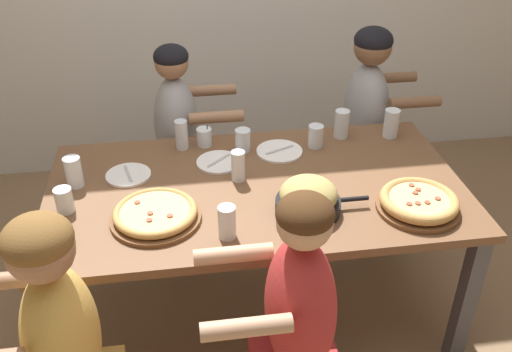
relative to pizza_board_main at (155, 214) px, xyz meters
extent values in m
plane|color=#896B4C|center=(0.44, 0.19, -0.78)|extent=(18.00, 18.00, 0.00)
cube|color=brown|center=(0.44, 0.19, -0.05)|extent=(1.83, 0.99, 0.04)
cube|color=#4C4C51|center=(-0.42, -0.25, -0.42)|extent=(0.07, 0.07, 0.71)
cube|color=#4C4C51|center=(1.29, -0.25, -0.42)|extent=(0.07, 0.07, 0.71)
cube|color=#4C4C51|center=(-0.42, 0.63, -0.42)|extent=(0.07, 0.07, 0.71)
cube|color=#4C4C51|center=(1.29, 0.63, -0.42)|extent=(0.07, 0.07, 0.71)
cylinder|color=brown|center=(0.00, 0.00, -0.02)|extent=(0.37, 0.37, 0.02)
torus|color=tan|center=(0.00, 0.00, 0.01)|extent=(0.34, 0.34, 0.03)
cylinder|color=#E5C675|center=(0.00, 0.00, 0.00)|extent=(0.29, 0.29, 0.03)
cylinder|color=#9E4C38|center=(0.06, -0.05, 0.02)|extent=(0.02, 0.02, 0.01)
cylinder|color=#9E4C38|center=(-0.02, -0.02, 0.02)|extent=(0.02, 0.02, 0.01)
cylinder|color=#9E4C38|center=(-0.02, -0.06, 0.02)|extent=(0.02, 0.02, 0.01)
cylinder|color=#9E4C38|center=(-0.07, 0.06, 0.02)|extent=(0.02, 0.02, 0.01)
cylinder|color=brown|center=(1.07, -0.09, -0.02)|extent=(0.35, 0.35, 0.02)
torus|color=tan|center=(1.07, -0.09, 0.02)|extent=(0.32, 0.32, 0.04)
cylinder|color=#E5C675|center=(1.07, -0.09, 0.01)|extent=(0.27, 0.27, 0.04)
cylinder|color=#9E4C38|center=(1.08, 0.01, 0.03)|extent=(0.02, 0.02, 0.01)
cylinder|color=#9E4C38|center=(1.01, -0.12, 0.03)|extent=(0.02, 0.02, 0.01)
cylinder|color=#9E4C38|center=(1.09, -0.12, 0.03)|extent=(0.02, 0.02, 0.01)
cylinder|color=#9E4C38|center=(1.14, -0.10, 0.03)|extent=(0.02, 0.02, 0.01)
cylinder|color=#9E4C38|center=(1.09, -0.03, 0.03)|extent=(0.02, 0.02, 0.01)
cylinder|color=#9E4C38|center=(1.05, -0.13, 0.03)|extent=(0.02, 0.02, 0.01)
cylinder|color=#9E4C38|center=(1.07, -0.05, 0.03)|extent=(0.02, 0.02, 0.01)
cylinder|color=black|center=(0.62, -0.03, 0.00)|extent=(0.27, 0.27, 0.05)
cylinder|color=black|center=(0.81, -0.03, 0.01)|extent=(0.12, 0.02, 0.02)
ellipsoid|color=tan|center=(0.62, -0.03, 0.06)|extent=(0.24, 0.24, 0.13)
cylinder|color=white|center=(0.29, 0.41, -0.02)|extent=(0.21, 0.21, 0.01)
cube|color=#B7B7BC|center=(0.29, 0.41, -0.01)|extent=(0.12, 0.11, 0.01)
cylinder|color=white|center=(0.59, 0.46, -0.02)|extent=(0.22, 0.22, 0.01)
cube|color=#B7B7BC|center=(0.59, 0.46, -0.01)|extent=(0.15, 0.07, 0.01)
cylinder|color=white|center=(-0.12, 0.35, -0.02)|extent=(0.20, 0.20, 0.01)
cube|color=#B7B7BC|center=(-0.12, 0.35, -0.01)|extent=(0.04, 0.14, 0.01)
cylinder|color=silver|center=(0.24, 0.59, 0.02)|extent=(0.07, 0.07, 0.09)
cylinder|color=#1EA8DB|center=(0.24, 0.59, 0.00)|extent=(0.07, 0.07, 0.06)
cylinder|color=black|center=(0.26, 0.59, 0.03)|extent=(0.01, 0.01, 0.11)
cylinder|color=silver|center=(0.78, 0.50, 0.03)|extent=(0.07, 0.07, 0.11)
cylinder|color=silver|center=(0.78, 0.50, 0.01)|extent=(0.07, 0.07, 0.07)
cylinder|color=silver|center=(-0.35, 0.31, 0.04)|extent=(0.07, 0.07, 0.14)
cylinder|color=black|center=(-0.35, 0.31, 0.02)|extent=(0.07, 0.07, 0.10)
cylinder|color=silver|center=(1.18, 0.55, 0.05)|extent=(0.08, 0.08, 0.15)
cylinder|color=black|center=(1.18, 0.55, 0.01)|extent=(0.07, 0.07, 0.07)
cylinder|color=silver|center=(0.13, 0.58, 0.05)|extent=(0.06, 0.06, 0.15)
cylinder|color=silver|center=(0.37, 0.25, 0.04)|extent=(0.06, 0.06, 0.14)
cylinder|color=black|center=(0.37, 0.25, 0.01)|extent=(0.05, 0.05, 0.08)
cylinder|color=silver|center=(0.42, 0.51, 0.03)|extent=(0.07, 0.07, 0.11)
cylinder|color=silver|center=(0.42, 0.51, 0.01)|extent=(0.07, 0.07, 0.08)
cylinder|color=silver|center=(0.93, 0.58, 0.04)|extent=(0.07, 0.07, 0.14)
cylinder|color=silver|center=(0.27, -0.15, 0.04)|extent=(0.07, 0.07, 0.14)
cylinder|color=silver|center=(0.27, -0.15, 0.02)|extent=(0.06, 0.06, 0.10)
cylinder|color=silver|center=(-0.37, 0.12, 0.03)|extent=(0.07, 0.07, 0.11)
cylinder|color=black|center=(-0.37, 0.12, 0.01)|extent=(0.06, 0.06, 0.07)
cube|color=#99999E|center=(1.17, 0.91, -0.56)|extent=(0.32, 0.34, 0.44)
ellipsoid|color=#99999E|center=(1.17, 0.91, -0.06)|extent=(0.24, 0.36, 0.56)
sphere|color=brown|center=(1.17, 0.91, 0.32)|extent=(0.20, 0.20, 0.20)
ellipsoid|color=black|center=(1.17, 0.91, 0.35)|extent=(0.21, 0.21, 0.14)
cylinder|color=brown|center=(1.38, 1.08, 0.06)|extent=(0.28, 0.06, 0.06)
cylinder|color=brown|center=(1.38, 0.74, 0.06)|extent=(0.28, 0.06, 0.06)
cube|color=#99999E|center=(0.11, 0.91, -0.56)|extent=(0.32, 0.34, 0.44)
ellipsoid|color=#99999E|center=(0.11, 0.91, -0.06)|extent=(0.24, 0.36, 0.54)
sphere|color=#9E7051|center=(0.11, 0.91, 0.29)|extent=(0.18, 0.18, 0.18)
ellipsoid|color=black|center=(0.11, 0.91, 0.32)|extent=(0.18, 0.18, 0.12)
cylinder|color=#9E7051|center=(0.31, 1.08, 0.05)|extent=(0.28, 0.06, 0.06)
cylinder|color=#9E7051|center=(0.31, 0.74, 0.05)|extent=(0.28, 0.06, 0.06)
ellipsoid|color=gold|center=(-0.31, -0.53, -0.07)|extent=(0.24, 0.36, 0.53)
sphere|color=#9E7051|center=(-0.31, -0.53, 0.29)|extent=(0.21, 0.21, 0.21)
ellipsoid|color=brown|center=(-0.31, -0.53, 0.32)|extent=(0.21, 0.21, 0.14)
cylinder|color=#9E7051|center=(-0.51, -0.36, 0.03)|extent=(0.28, 0.06, 0.06)
ellipsoid|color=#B22D2D|center=(0.48, -0.53, -0.06)|extent=(0.24, 0.36, 0.55)
sphere|color=tan|center=(0.48, -0.53, 0.30)|extent=(0.18, 0.18, 0.18)
ellipsoid|color=#422814|center=(0.48, -0.53, 0.33)|extent=(0.18, 0.18, 0.13)
cylinder|color=tan|center=(0.28, -0.70, 0.05)|extent=(0.28, 0.06, 0.06)
cylinder|color=tan|center=(0.28, -0.36, 0.05)|extent=(0.28, 0.06, 0.06)
camera|label=1|loc=(0.13, -1.89, 1.35)|focal=40.00mm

